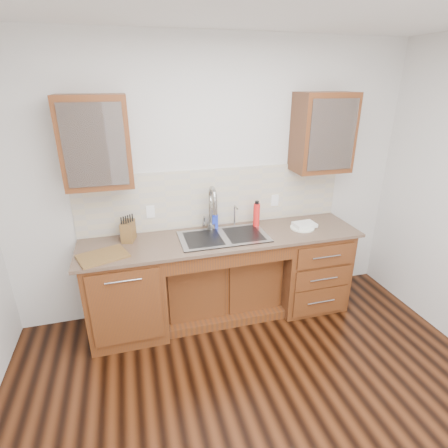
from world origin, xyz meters
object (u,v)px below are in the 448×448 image
object	(u,v)px
cutting_board	(103,256)
water_bottle	(256,215)
soap_bottle	(214,219)
knife_block	(128,231)
plate	(302,228)

from	to	relation	value
cutting_board	water_bottle	bearing A→B (deg)	10.68
soap_bottle	knife_block	size ratio (longest dim) A/B	1.01
knife_block	plate	bearing A→B (deg)	9.74
water_bottle	knife_block	size ratio (longest dim) A/B	1.31
plate	knife_block	size ratio (longest dim) A/B	1.29
water_bottle	cutting_board	distance (m)	1.52
soap_bottle	water_bottle	world-z (taller)	water_bottle
knife_block	soap_bottle	bearing A→B (deg)	21.32
plate	cutting_board	distance (m)	1.93
plate	cutting_board	bearing A→B (deg)	-176.69
soap_bottle	knife_block	world-z (taller)	soap_bottle
water_bottle	knife_block	distance (m)	1.26
soap_bottle	knife_block	xyz separation A→B (m)	(-0.84, -0.08, -0.00)
plate	water_bottle	bearing A→B (deg)	158.74
soap_bottle	water_bottle	xyz separation A→B (m)	(0.42, -0.09, 0.03)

